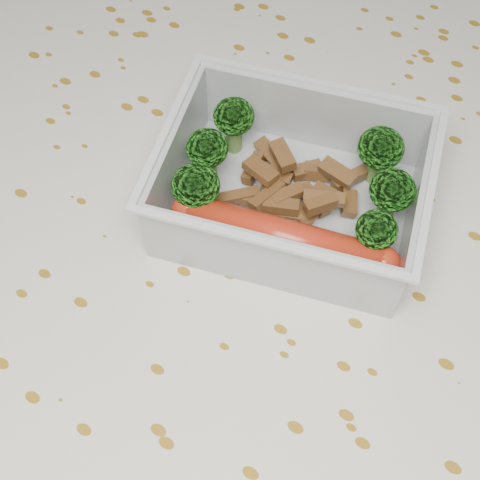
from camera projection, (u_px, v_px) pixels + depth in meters
The scene contains 6 objects.
dining_table at pixel (246, 316), 0.51m from camera, with size 1.40×0.90×0.75m.
tablecloth at pixel (247, 285), 0.47m from camera, with size 1.46×0.96×0.19m.
lunch_container at pixel (291, 193), 0.44m from camera, with size 0.20×0.17×0.06m.
broccoli_florets at pixel (295, 170), 0.43m from camera, with size 0.15×0.12×0.05m.
meat_pile at pixel (293, 187), 0.45m from camera, with size 0.09×0.08×0.03m.
sausage at pixel (283, 237), 0.42m from camera, with size 0.15×0.05×0.02m.
Camera 1 is at (0.11, -0.19, 1.13)m, focal length 50.00 mm.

